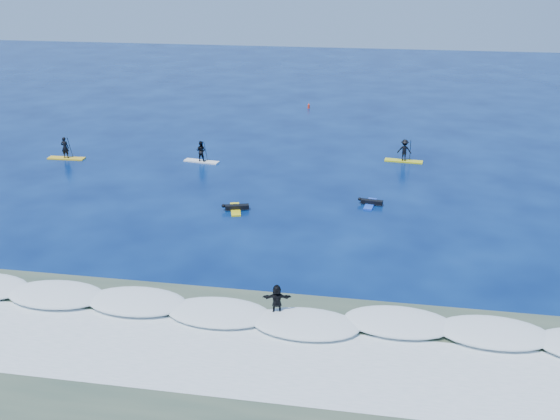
% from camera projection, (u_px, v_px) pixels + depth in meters
% --- Properties ---
extents(ground, '(160.00, 160.00, 0.00)m').
position_uv_depth(ground, '(245.00, 227.00, 37.50)').
color(ground, '#03113E').
rests_on(ground, ground).
extents(shallow_water, '(90.00, 13.00, 0.01)m').
position_uv_depth(shallow_water, '(169.00, 366.00, 24.72)').
color(shallow_water, '#36493A').
rests_on(shallow_water, ground).
extents(breaking_wave, '(40.00, 6.00, 0.30)m').
position_uv_depth(breaking_wave, '(198.00, 314.00, 28.37)').
color(breaking_wave, white).
rests_on(breaking_wave, ground).
extents(whitewater, '(34.00, 5.00, 0.02)m').
position_uv_depth(whitewater, '(177.00, 352.00, 25.63)').
color(whitewater, silver).
rests_on(whitewater, ground).
extents(sup_paddler_left, '(2.99, 0.85, 2.08)m').
position_uv_depth(sup_paddler_left, '(65.00, 151.00, 49.79)').
color(sup_paddler_left, yellow).
rests_on(sup_paddler_left, ground).
extents(sup_paddler_center, '(2.89, 1.13, 1.97)m').
position_uv_depth(sup_paddler_center, '(201.00, 153.00, 48.99)').
color(sup_paddler_center, white).
rests_on(sup_paddler_center, ground).
extents(sup_paddler_right, '(3.02, 1.01, 2.08)m').
position_uv_depth(sup_paddler_right, '(404.00, 152.00, 49.06)').
color(sup_paddler_right, yellow).
rests_on(sup_paddler_right, ground).
extents(prone_paddler_near, '(1.75, 2.29, 0.46)m').
position_uv_depth(prone_paddler_near, '(236.00, 208.00, 39.88)').
color(prone_paddler_near, yellow).
rests_on(prone_paddler_near, ground).
extents(prone_paddler_far, '(1.65, 2.13, 0.43)m').
position_uv_depth(prone_paddler_far, '(370.00, 203.00, 40.74)').
color(prone_paddler_far, blue).
rests_on(prone_paddler_far, ground).
extents(wave_surfer, '(2.14, 0.92, 1.50)m').
position_uv_depth(wave_surfer, '(277.00, 301.00, 27.75)').
color(wave_surfer, white).
rests_on(wave_surfer, breaking_wave).
extents(marker_buoy, '(0.25, 0.25, 0.59)m').
position_uv_depth(marker_buoy, '(309.00, 106.00, 66.49)').
color(marker_buoy, '#F83416').
rests_on(marker_buoy, ground).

